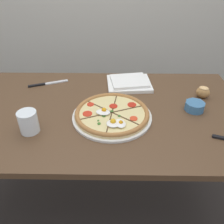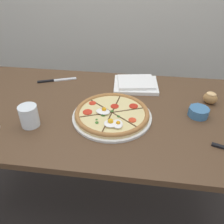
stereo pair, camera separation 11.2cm
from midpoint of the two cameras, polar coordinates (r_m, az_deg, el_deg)
name	(u,v)px [view 2 (the right image)]	position (r m, az deg, el deg)	size (l,w,h in m)	color
ground_plane	(100,197)	(1.72, -0.98, -19.97)	(12.00, 12.00, 0.00)	#2D2826
dining_table	(96,122)	(1.25, -1.26, -2.59)	(1.55, 0.84, 0.74)	#513823
pizza	(112,114)	(1.12, 2.83, -0.59)	(0.38, 0.38, 0.05)	white
ramekin_bowl	(199,112)	(1.23, 22.61, 0.00)	(0.10, 0.10, 0.04)	teal
napkin_folded	(136,84)	(1.40, 8.04, 6.65)	(0.27, 0.23, 0.04)	white
bread_piece_near	(210,98)	(1.35, 24.85, 3.08)	(0.09, 0.08, 0.06)	#B27F47
knife_spare	(57,80)	(1.49, -11.10, 7.47)	(0.23, 0.10, 0.01)	silver
water_glass	(29,117)	(1.11, -16.59, -1.27)	(0.08, 0.08, 0.10)	white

